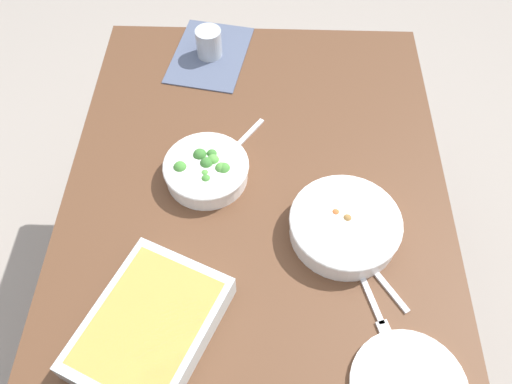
% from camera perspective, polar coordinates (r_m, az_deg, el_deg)
% --- Properties ---
extents(ground_plane, '(6.00, 6.00, 0.00)m').
position_cam_1_polar(ground_plane, '(1.89, 0.00, -13.04)').
color(ground_plane, '#9E9389').
extents(dining_table, '(1.20, 0.90, 0.74)m').
position_cam_1_polar(dining_table, '(1.31, 0.00, -2.27)').
color(dining_table, brown).
rests_on(dining_table, ground_plane).
extents(placemat, '(0.31, 0.25, 0.00)m').
position_cam_1_polar(placemat, '(1.56, -5.01, 14.61)').
color(placemat, '#4C5670').
rests_on(placemat, dining_table).
extents(stew_bowl, '(0.24, 0.24, 0.06)m').
position_cam_1_polar(stew_bowl, '(1.16, 9.59, -3.61)').
color(stew_bowl, white).
rests_on(stew_bowl, dining_table).
extents(broccoli_bowl, '(0.20, 0.20, 0.06)m').
position_cam_1_polar(broccoli_bowl, '(1.24, -5.39, 2.45)').
color(broccoli_bowl, white).
rests_on(broccoli_bowl, dining_table).
extents(baking_dish, '(0.36, 0.32, 0.06)m').
position_cam_1_polar(baking_dish, '(1.06, -11.46, -14.10)').
color(baking_dish, silver).
rests_on(baking_dish, dining_table).
extents(drink_cup, '(0.07, 0.07, 0.08)m').
position_cam_1_polar(drink_cup, '(1.54, -5.11, 15.64)').
color(drink_cup, '#B2BCC6').
rests_on(drink_cup, dining_table).
extents(spoon_by_stew, '(0.16, 0.11, 0.01)m').
position_cam_1_polar(spoon_by_stew, '(1.15, 12.55, -8.11)').
color(spoon_by_stew, silver).
rests_on(spoon_by_stew, dining_table).
extents(spoon_by_broccoli, '(0.16, 0.11, 0.01)m').
position_cam_1_polar(spoon_by_broccoli, '(1.31, -2.22, 4.92)').
color(spoon_by_broccoli, silver).
rests_on(spoon_by_broccoli, dining_table).
extents(fork_on_table, '(0.17, 0.07, 0.01)m').
position_cam_1_polar(fork_on_table, '(1.12, 12.76, -12.10)').
color(fork_on_table, silver).
rests_on(fork_on_table, dining_table).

